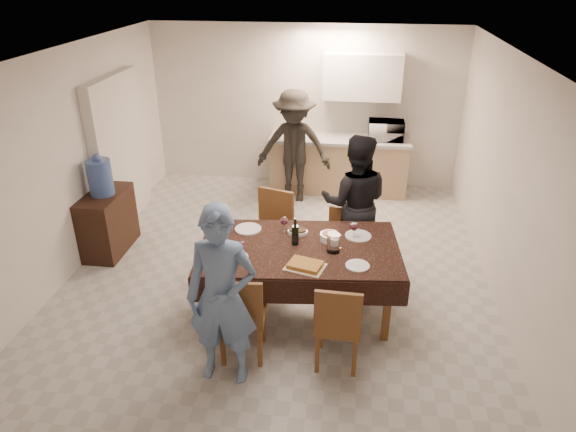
# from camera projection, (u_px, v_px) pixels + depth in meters

# --- Properties ---
(floor) EXTENTS (5.00, 6.00, 0.02)m
(floor) POSITION_uv_depth(u_px,v_px,m) (278.00, 274.00, 6.30)
(floor) COLOR #B2B2AD
(floor) RESTS_ON ground
(ceiling) EXTENTS (5.00, 6.00, 0.02)m
(ceiling) POSITION_uv_depth(u_px,v_px,m) (276.00, 55.00, 5.13)
(ceiling) COLOR white
(ceiling) RESTS_ON wall_back
(wall_back) EXTENTS (5.00, 0.02, 2.60)m
(wall_back) POSITION_uv_depth(u_px,v_px,m) (305.00, 107.00, 8.37)
(wall_back) COLOR silver
(wall_back) RESTS_ON floor
(wall_front) EXTENTS (5.00, 0.02, 2.60)m
(wall_front) POSITION_uv_depth(u_px,v_px,m) (202.00, 364.00, 3.05)
(wall_front) COLOR silver
(wall_front) RESTS_ON floor
(wall_left) EXTENTS (0.02, 6.00, 2.60)m
(wall_left) POSITION_uv_depth(u_px,v_px,m) (67.00, 165.00, 6.01)
(wall_left) COLOR silver
(wall_left) RESTS_ON floor
(wall_right) EXTENTS (0.02, 6.00, 2.60)m
(wall_right) POSITION_uv_depth(u_px,v_px,m) (511.00, 187.00, 5.42)
(wall_right) COLOR silver
(wall_right) RESTS_ON floor
(stub_partition) EXTENTS (0.15, 1.40, 2.10)m
(stub_partition) POSITION_uv_depth(u_px,v_px,m) (119.00, 152.00, 7.17)
(stub_partition) COLOR silver
(stub_partition) RESTS_ON floor
(kitchen_base_cabinet) EXTENTS (2.20, 0.60, 0.86)m
(kitchen_base_cabinet) POSITION_uv_depth(u_px,v_px,m) (338.00, 166.00, 8.41)
(kitchen_base_cabinet) COLOR tan
(kitchen_base_cabinet) RESTS_ON floor
(kitchen_worktop) EXTENTS (2.24, 0.64, 0.05)m
(kitchen_worktop) POSITION_uv_depth(u_px,v_px,m) (340.00, 139.00, 8.21)
(kitchen_worktop) COLOR #ACACA7
(kitchen_worktop) RESTS_ON kitchen_base_cabinet
(upper_cabinet) EXTENTS (1.20, 0.34, 0.70)m
(upper_cabinet) POSITION_uv_depth(u_px,v_px,m) (362.00, 77.00, 7.86)
(upper_cabinet) COLOR white
(upper_cabinet) RESTS_ON wall_back
(dining_table) EXTENTS (2.16, 1.39, 0.80)m
(dining_table) POSITION_uv_depth(u_px,v_px,m) (299.00, 250.00, 5.31)
(dining_table) COLOR black
(dining_table) RESTS_ON floor
(chair_near_left) EXTENTS (0.47, 0.47, 0.51)m
(chair_near_left) POSITION_uv_depth(u_px,v_px,m) (240.00, 310.00, 4.70)
(chair_near_left) COLOR brown
(chair_near_left) RESTS_ON floor
(chair_near_right) EXTENTS (0.43, 0.43, 0.50)m
(chair_near_right) POSITION_uv_depth(u_px,v_px,m) (338.00, 319.00, 4.60)
(chair_near_right) COLOR brown
(chair_near_right) RESTS_ON floor
(chair_far_left) EXTENTS (0.57, 0.58, 0.55)m
(chair_far_left) POSITION_uv_depth(u_px,v_px,m) (267.00, 230.00, 6.01)
(chair_far_left) COLOR brown
(chair_far_left) RESTS_ON floor
(chair_far_right) EXTENTS (0.40, 0.40, 0.46)m
(chair_far_right) POSITION_uv_depth(u_px,v_px,m) (344.00, 242.00, 5.96)
(chair_far_right) COLOR brown
(chair_far_right) RESTS_ON floor
(console) EXTENTS (0.43, 0.87, 0.80)m
(console) POSITION_uv_depth(u_px,v_px,m) (108.00, 222.00, 6.66)
(console) COLOR black
(console) RESTS_ON floor
(water_jug) EXTENTS (0.30, 0.30, 0.45)m
(water_jug) POSITION_uv_depth(u_px,v_px,m) (100.00, 178.00, 6.38)
(water_jug) COLOR #486BB8
(water_jug) RESTS_ON console
(wine_bottle) EXTENTS (0.07, 0.07, 0.30)m
(wine_bottle) POSITION_uv_depth(u_px,v_px,m) (295.00, 231.00, 5.28)
(wine_bottle) COLOR black
(wine_bottle) RESTS_ON dining_table
(water_pitcher) EXTENTS (0.13, 0.13, 0.20)m
(water_pitcher) POSITION_uv_depth(u_px,v_px,m) (333.00, 243.00, 5.16)
(water_pitcher) COLOR white
(water_pitcher) RESTS_ON dining_table
(savoury_tart) EXTENTS (0.42, 0.36, 0.05)m
(savoury_tart) POSITION_uv_depth(u_px,v_px,m) (305.00, 265.00, 4.93)
(savoury_tart) COLOR #B78935
(savoury_tart) RESTS_ON dining_table
(salad_bowl) EXTENTS (0.20, 0.20, 0.08)m
(salad_bowl) POSITION_uv_depth(u_px,v_px,m) (330.00, 237.00, 5.40)
(salad_bowl) COLOR white
(salad_bowl) RESTS_ON dining_table
(mushroom_dish) EXTENTS (0.20, 0.20, 0.04)m
(mushroom_dish) POSITION_uv_depth(u_px,v_px,m) (298.00, 232.00, 5.54)
(mushroom_dish) COLOR white
(mushroom_dish) RESTS_ON dining_table
(wine_glass_a) EXTENTS (0.08, 0.08, 0.17)m
(wine_glass_a) POSITION_uv_depth(u_px,v_px,m) (242.00, 248.00, 5.10)
(wine_glass_a) COLOR white
(wine_glass_a) RESTS_ON dining_table
(wine_glass_b) EXTENTS (0.09, 0.09, 0.20)m
(wine_glass_b) POSITION_uv_depth(u_px,v_px,m) (354.00, 230.00, 5.40)
(wine_glass_b) COLOR white
(wine_glass_b) RESTS_ON dining_table
(wine_glass_c) EXTENTS (0.08, 0.08, 0.19)m
(wine_glass_c) POSITION_uv_depth(u_px,v_px,m) (284.00, 224.00, 5.54)
(wine_glass_c) COLOR white
(wine_glass_c) RESTS_ON dining_table
(plate_near_left) EXTENTS (0.25, 0.25, 0.01)m
(plate_near_left) POSITION_uv_depth(u_px,v_px,m) (236.00, 257.00, 5.09)
(plate_near_left) COLOR white
(plate_near_left) RESTS_ON dining_table
(plate_near_right) EXTENTS (0.23, 0.23, 0.01)m
(plate_near_right) POSITION_uv_depth(u_px,v_px,m) (358.00, 266.00, 4.95)
(plate_near_right) COLOR white
(plate_near_right) RESTS_ON dining_table
(plate_far_left) EXTENTS (0.29, 0.29, 0.02)m
(plate_far_left) POSITION_uv_depth(u_px,v_px,m) (248.00, 229.00, 5.62)
(plate_far_left) COLOR white
(plate_far_left) RESTS_ON dining_table
(plate_far_right) EXTENTS (0.28, 0.28, 0.02)m
(plate_far_right) POSITION_uv_depth(u_px,v_px,m) (358.00, 236.00, 5.48)
(plate_far_right) COLOR white
(plate_far_right) RESTS_ON dining_table
(microwave) EXTENTS (0.55, 0.37, 0.30)m
(microwave) POSITION_uv_depth(u_px,v_px,m) (386.00, 130.00, 8.04)
(microwave) COLOR white
(microwave) RESTS_ON kitchen_worktop
(person_near) EXTENTS (0.63, 0.41, 1.72)m
(person_near) POSITION_uv_depth(u_px,v_px,m) (222.00, 298.00, 4.40)
(person_near) COLOR #5F7DAA
(person_near) RESTS_ON floor
(person_far) EXTENTS (0.83, 0.65, 1.70)m
(person_far) POSITION_uv_depth(u_px,v_px,m) (355.00, 203.00, 6.14)
(person_far) COLOR black
(person_far) RESTS_ON floor
(person_kitchen) EXTENTS (1.14, 0.65, 1.76)m
(person_kitchen) POSITION_uv_depth(u_px,v_px,m) (294.00, 147.00, 7.89)
(person_kitchen) COLOR black
(person_kitchen) RESTS_ON floor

